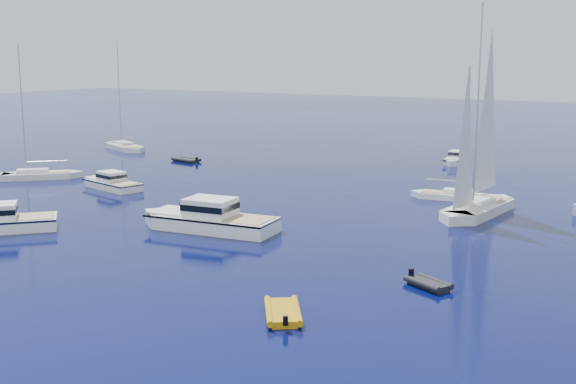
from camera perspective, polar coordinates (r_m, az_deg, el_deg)
ground at (r=39.39m, az=-19.39°, el=-9.24°), size 400.00×400.00×0.00m
motor_cruiser_centre at (r=55.28m, az=-6.41°, el=-2.99°), size 12.39×5.15×3.16m
motor_cruiser_far_l at (r=74.21m, az=-13.94°, el=0.28°), size 8.93×4.47×2.25m
motor_cruiser_horizon at (r=91.83m, az=13.27°, el=2.27°), size 3.18×7.65×1.95m
sailboat_mid_l at (r=82.46m, az=-19.40°, el=1.01°), size 9.06×9.03×14.92m
sailboat_centre at (r=68.23m, az=13.16°, el=-0.58°), size 8.84×3.43×12.66m
sailboat_sails_r at (r=62.40m, az=14.92°, el=-1.71°), size 4.36×12.46×17.94m
sailboat_far_l at (r=105.02m, az=-12.91°, el=3.32°), size 11.06×6.74×15.89m
tender_yellow at (r=37.06m, az=-0.41°, el=-9.88°), size 4.07×4.52×0.95m
tender_grey_near at (r=42.23m, az=11.12°, el=-7.47°), size 3.29×2.71×0.95m
tender_grey_far at (r=91.50m, az=-8.13°, el=2.42°), size 4.34×2.82×0.95m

